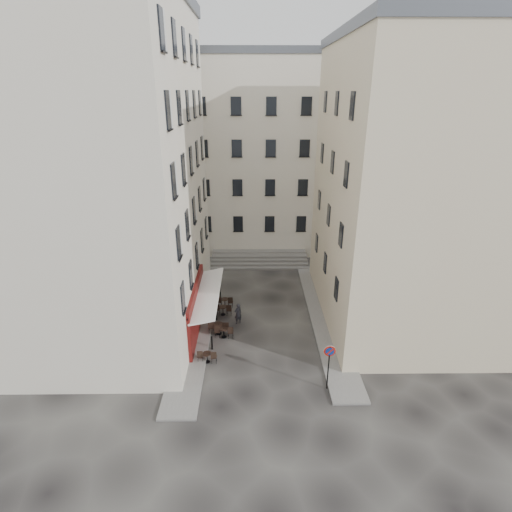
{
  "coord_description": "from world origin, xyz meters",
  "views": [
    {
      "loc": [
        -0.69,
        -22.19,
        15.23
      ],
      "look_at": [
        -0.41,
        4.0,
        4.34
      ],
      "focal_mm": 28.0,
      "sensor_mm": 36.0,
      "label": 1
    }
  ],
  "objects_px": {
    "pedestrian": "(238,314)",
    "bistro_table_b": "(224,332)",
    "no_parking_sign": "(329,359)",
    "bistro_table_a": "(207,356)"
  },
  "relations": [
    {
      "from": "no_parking_sign",
      "to": "bistro_table_b",
      "type": "relative_size",
      "value": 2.22
    },
    {
      "from": "bistro_table_a",
      "to": "bistro_table_b",
      "type": "distance_m",
      "value": 2.75
    },
    {
      "from": "bistro_table_b",
      "to": "pedestrian",
      "type": "distance_m",
      "value": 2.0
    },
    {
      "from": "bistro_table_a",
      "to": "pedestrian",
      "type": "bearing_deg",
      "value": 68.47
    },
    {
      "from": "bistro_table_a",
      "to": "pedestrian",
      "type": "relative_size",
      "value": 0.76
    },
    {
      "from": "pedestrian",
      "to": "bistro_table_b",
      "type": "bearing_deg",
      "value": 29.63
    },
    {
      "from": "no_parking_sign",
      "to": "pedestrian",
      "type": "bearing_deg",
      "value": 125.44
    },
    {
      "from": "bistro_table_b",
      "to": "pedestrian",
      "type": "relative_size",
      "value": 0.81
    },
    {
      "from": "bistro_table_b",
      "to": "pedestrian",
      "type": "bearing_deg",
      "value": 63.41
    },
    {
      "from": "no_parking_sign",
      "to": "bistro_table_a",
      "type": "bearing_deg",
      "value": 159.18
    }
  ]
}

